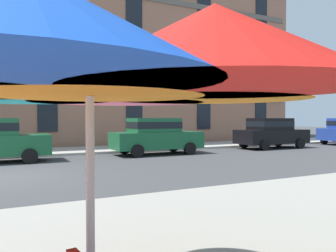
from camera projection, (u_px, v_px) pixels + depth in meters
sedan_green_midblock at (156, 135)px, 16.50m from camera, size 4.40×1.98×1.78m
sedan_black at (271, 132)px, 19.88m from camera, size 4.40×1.98×1.78m
patio_umbrella at (90, 62)px, 2.28m from camera, size 3.49×3.24×2.45m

